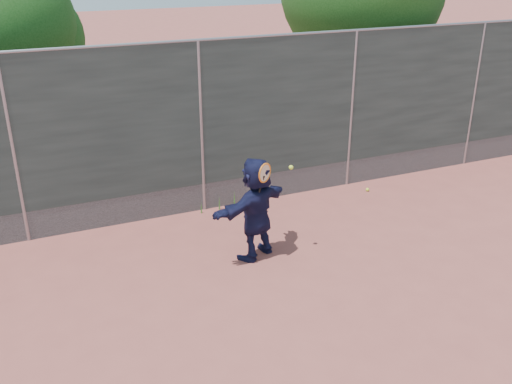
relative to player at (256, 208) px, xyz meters
name	(u,v)px	position (x,y,z in m)	size (l,w,h in m)	color
ground	(290,313)	(-0.20, -1.58, -0.79)	(80.00, 80.00, 0.00)	#9E4C42
player	(256,208)	(0.00, 0.00, 0.00)	(1.47, 0.47, 1.59)	#141638
ball_ground	(367,190)	(2.99, 1.44, -0.76)	(0.07, 0.07, 0.07)	#D2F135
fence	(201,125)	(-0.20, 1.92, 0.79)	(20.00, 0.06, 3.03)	#38423D
swing_action	(267,173)	(0.09, -0.19, 0.61)	(0.63, 0.21, 0.51)	orange
tree_left	(3,30)	(-3.04, 4.97, 2.14)	(3.15, 3.00, 4.53)	#382314
weed_clump	(222,202)	(0.10, 1.80, -0.66)	(0.68, 0.07, 0.30)	#387226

